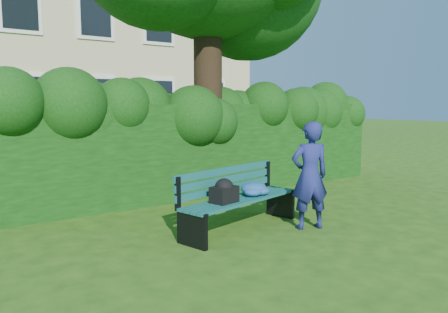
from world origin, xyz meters
TOP-DOWN VIEW (x-y plane):
  - ground at (0.00, 0.00)m, footprint 80.00×80.00m
  - hedge at (0.00, 2.20)m, footprint 10.00×1.00m
  - park_bench at (-0.35, -0.29)m, footprint 2.16×1.03m
  - man_reading at (0.49, -0.84)m, footprint 0.66×0.55m

SIDE VIEW (x-z plane):
  - ground at x=0.00m, z-range 0.00..0.00m
  - park_bench at x=-0.35m, z-range 0.05..0.94m
  - man_reading at x=0.49m, z-range 0.00..1.56m
  - hedge at x=0.00m, z-range 0.00..1.80m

